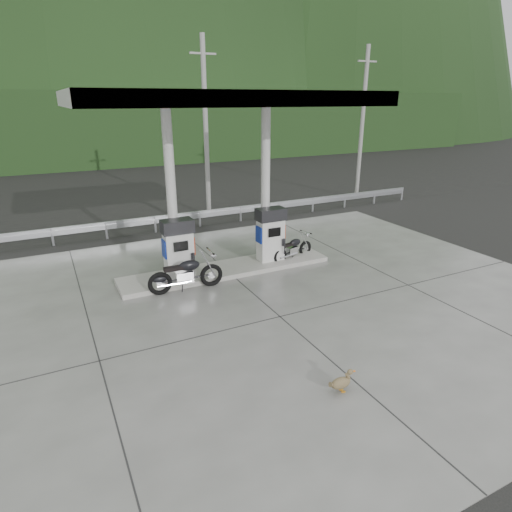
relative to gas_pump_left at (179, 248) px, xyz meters
name	(u,v)px	position (x,y,z in m)	size (l,w,h in m)	color
ground	(262,302)	(1.60, -2.50, -1.07)	(160.00, 160.00, 0.00)	black
forecourt_apron	(262,302)	(1.60, -2.50, -1.06)	(18.00, 14.00, 0.02)	#61605C
pump_island	(228,269)	(1.60, 0.00, -0.98)	(7.00, 1.40, 0.15)	gray
gas_pump_left	(179,248)	(0.00, 0.00, 0.00)	(0.95, 0.55, 1.80)	silver
gas_pump_right	(271,234)	(3.20, 0.00, 0.00)	(0.95, 0.55, 1.80)	silver
canopy_column_left	(171,194)	(0.00, 0.40, 1.60)	(0.30, 0.30, 5.00)	silver
canopy_column_right	(265,185)	(3.20, 0.40, 1.60)	(0.30, 0.30, 5.00)	silver
canopy_roof	(223,99)	(1.60, 0.00, 4.30)	(8.50, 5.00, 0.40)	beige
guardrail	(177,213)	(1.60, 5.50, -0.36)	(26.00, 0.16, 1.42)	#A5A8AD
road	(158,211)	(1.60, 9.00, -1.07)	(60.00, 7.00, 0.01)	black
utility_pole_b	(206,131)	(3.60, 7.00, 2.93)	(0.22, 0.22, 8.00)	gray
utility_pole_c	(362,126)	(12.60, 7.00, 2.93)	(0.22, 0.22, 8.00)	gray
tree_band	(100,129)	(1.60, 27.50, 1.93)	(80.00, 6.00, 6.00)	black
forested_hills	(74,138)	(1.60, 57.50, -1.07)	(100.00, 40.00, 140.00)	black
motorcycle_left	(186,274)	(-0.06, -0.81, -0.55)	(2.10, 0.66, 1.00)	black
motorcycle_right	(293,249)	(4.09, -0.02, -0.65)	(1.69, 0.53, 0.80)	black
duck	(341,383)	(1.14, -6.67, -0.86)	(0.53, 0.15, 0.38)	brown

